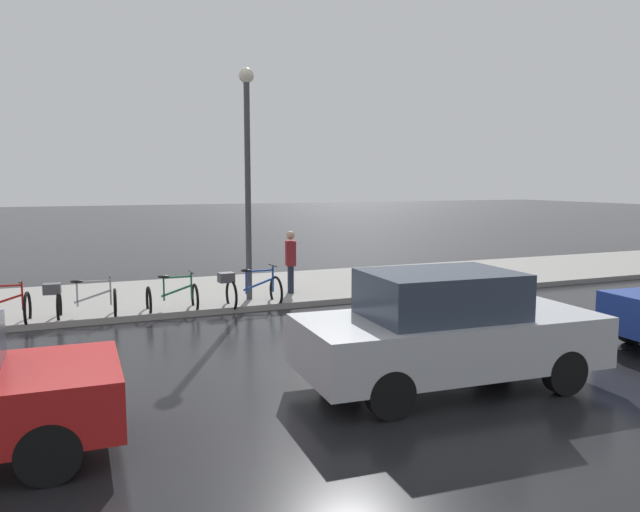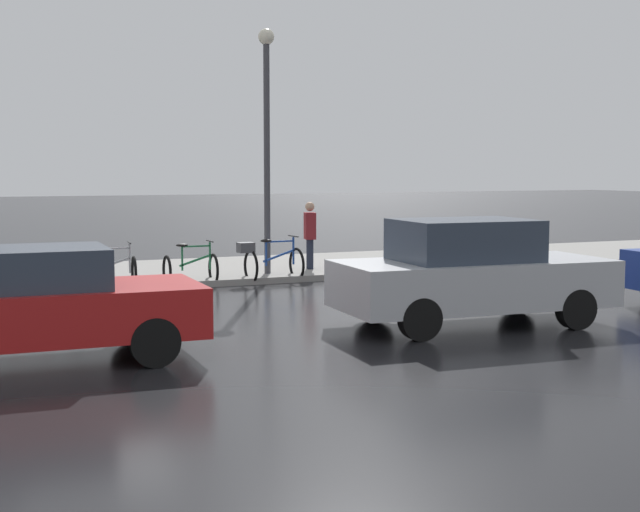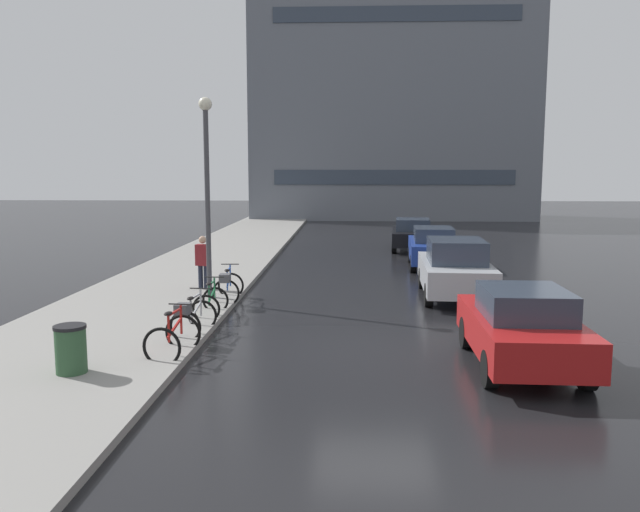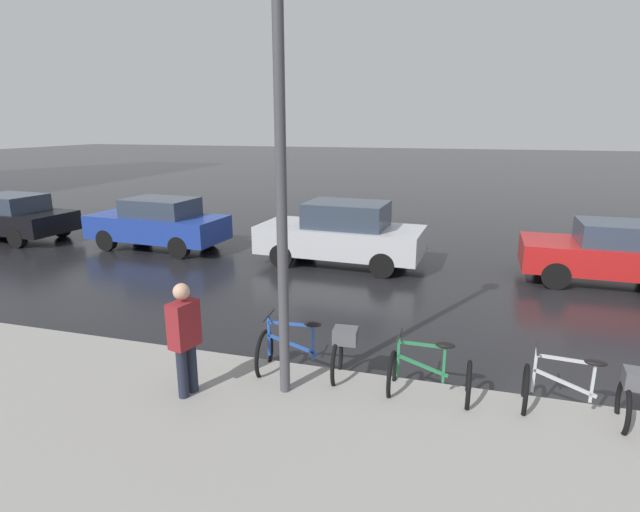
{
  "view_description": "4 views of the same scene",
  "coord_description": "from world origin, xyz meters",
  "px_view_note": "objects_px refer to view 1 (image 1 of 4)",
  "views": [
    {
      "loc": [
        9.94,
        0.38,
        2.99
      ],
      "look_at": [
        0.08,
        4.57,
        1.7
      ],
      "focal_mm": 35.0,
      "sensor_mm": 36.0,
      "label": 1
    },
    {
      "loc": [
        14.5,
        -2.3,
        2.51
      ],
      "look_at": [
        0.78,
        3.66,
        1.04
      ],
      "focal_mm": 50.0,
      "sensor_mm": 36.0,
      "label": 2
    },
    {
      "loc": [
        -0.59,
        -12.35,
        3.57
      ],
      "look_at": [
        -1.2,
        2.02,
        1.66
      ],
      "focal_mm": 35.0,
      "sensor_mm": 36.0,
      "label": 3
    },
    {
      "loc": [
        -10.22,
        2.41,
        3.72
      ],
      "look_at": [
        -0.54,
        5.23,
        1.04
      ],
      "focal_mm": 28.0,
      "sensor_mm": 36.0,
      "label": 4
    }
  ],
  "objects_px": {
    "bicycle_second": "(79,301)",
    "pedestrian": "(291,260)",
    "car_silver": "(447,330)",
    "bicycle_farthest": "(248,289)",
    "streetlamp": "(247,159)",
    "bicycle_third": "(172,298)"
  },
  "relations": [
    {
      "from": "pedestrian",
      "to": "car_silver",
      "type": "bearing_deg",
      "value": -2.54
    },
    {
      "from": "bicycle_second",
      "to": "pedestrian",
      "type": "bearing_deg",
      "value": 100.14
    },
    {
      "from": "bicycle_third",
      "to": "bicycle_farthest",
      "type": "bearing_deg",
      "value": 87.07
    },
    {
      "from": "pedestrian",
      "to": "streetlamp",
      "type": "xyz_separation_m",
      "value": [
        0.46,
        -1.24,
        2.53
      ]
    },
    {
      "from": "streetlamp",
      "to": "car_silver",
      "type": "bearing_deg",
      "value": 7.45
    },
    {
      "from": "bicycle_second",
      "to": "streetlamp",
      "type": "distance_m",
      "value": 4.92
    },
    {
      "from": "car_silver",
      "to": "bicycle_second",
      "type": "bearing_deg",
      "value": -143.72
    },
    {
      "from": "pedestrian",
      "to": "streetlamp",
      "type": "bearing_deg",
      "value": -69.76
    },
    {
      "from": "bicycle_third",
      "to": "car_silver",
      "type": "relative_size",
      "value": 0.24
    },
    {
      "from": "bicycle_third",
      "to": "streetlamp",
      "type": "xyz_separation_m",
      "value": [
        -0.46,
        1.92,
        3.12
      ]
    },
    {
      "from": "bicycle_second",
      "to": "bicycle_farthest",
      "type": "distance_m",
      "value": 3.67
    },
    {
      "from": "bicycle_third",
      "to": "car_silver",
      "type": "xyz_separation_m",
      "value": [
        6.49,
        2.83,
        0.46
      ]
    },
    {
      "from": "bicycle_farthest",
      "to": "car_silver",
      "type": "relative_size",
      "value": 0.33
    },
    {
      "from": "bicycle_third",
      "to": "car_silver",
      "type": "distance_m",
      "value": 7.09
    },
    {
      "from": "bicycle_second",
      "to": "pedestrian",
      "type": "distance_m",
      "value": 5.2
    },
    {
      "from": "bicycle_third",
      "to": "pedestrian",
      "type": "relative_size",
      "value": 0.63
    },
    {
      "from": "bicycle_third",
      "to": "bicycle_farthest",
      "type": "height_order",
      "value": "bicycle_farthest"
    },
    {
      "from": "bicycle_farthest",
      "to": "pedestrian",
      "type": "distance_m",
      "value": 1.8
    },
    {
      "from": "bicycle_farthest",
      "to": "car_silver",
      "type": "distance_m",
      "value": 6.5
    },
    {
      "from": "bicycle_second",
      "to": "car_silver",
      "type": "distance_m",
      "value": 8.06
    },
    {
      "from": "bicycle_second",
      "to": "bicycle_farthest",
      "type": "height_order",
      "value": "bicycle_farthest"
    },
    {
      "from": "bicycle_farthest",
      "to": "car_silver",
      "type": "bearing_deg",
      "value": 9.71
    }
  ]
}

